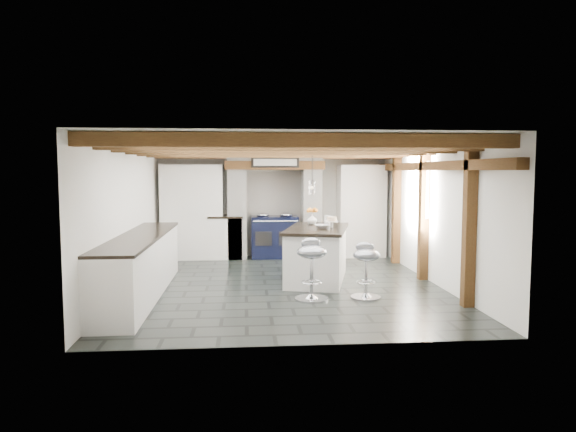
{
  "coord_description": "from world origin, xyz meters",
  "views": [
    {
      "loc": [
        -0.64,
        -8.33,
        1.87
      ],
      "look_at": [
        0.1,
        0.4,
        1.1
      ],
      "focal_mm": 32.0,
      "sensor_mm": 36.0,
      "label": 1
    }
  ],
  "objects": [
    {
      "name": "room_shell",
      "position": [
        -0.61,
        1.42,
        1.07
      ],
      "size": [
        6.0,
        6.03,
        6.0
      ],
      "color": "white",
      "rests_on": "ground"
    },
    {
      "name": "range_cooker",
      "position": [
        0.0,
        2.68,
        0.47
      ],
      "size": [
        1.0,
        0.63,
        0.99
      ],
      "color": "black",
      "rests_on": "ground"
    },
    {
      "name": "ground",
      "position": [
        0.0,
        0.0,
        0.0
      ],
      "size": [
        6.0,
        6.0,
        0.0
      ],
      "primitive_type": "plane",
      "color": "black",
      "rests_on": "ground"
    },
    {
      "name": "bar_stool_near",
      "position": [
        1.13,
        -1.03,
        0.51
      ],
      "size": [
        0.52,
        0.52,
        0.82
      ],
      "rotation": [
        0.0,
        0.0,
        -0.35
      ],
      "color": "silver",
      "rests_on": "ground"
    },
    {
      "name": "kitchen_island",
      "position": [
        0.59,
        0.28,
        0.47
      ],
      "size": [
        1.39,
        2.02,
        1.21
      ],
      "rotation": [
        0.0,
        0.0,
        -0.25
      ],
      "color": "white",
      "rests_on": "ground"
    },
    {
      "name": "bar_stool_far",
      "position": [
        0.32,
        -1.06,
        0.56
      ],
      "size": [
        0.54,
        0.54,
        0.9
      ],
      "rotation": [
        0.0,
        0.0,
        0.27
      ],
      "color": "silver",
      "rests_on": "ground"
    }
  ]
}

